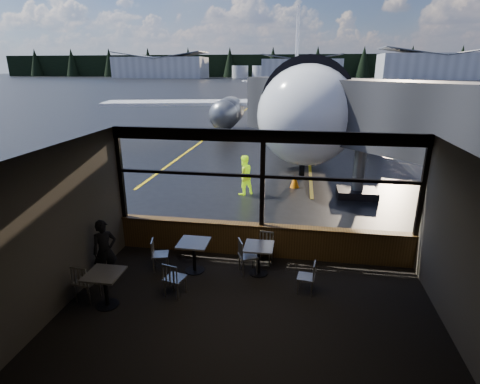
% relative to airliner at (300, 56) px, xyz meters
% --- Properties ---
extents(ground_plane, '(520.00, 520.00, 0.00)m').
position_rel_airliner_xyz_m(ground_plane, '(-0.61, 99.17, -5.80)').
color(ground_plane, black).
rests_on(ground_plane, ground).
extents(carpet_floor, '(8.00, 6.00, 0.01)m').
position_rel_airliner_xyz_m(carpet_floor, '(-0.61, -23.83, -5.79)').
color(carpet_floor, black).
rests_on(carpet_floor, ground).
extents(ceiling, '(8.00, 6.00, 0.04)m').
position_rel_airliner_xyz_m(ceiling, '(-0.61, -23.83, -2.30)').
color(ceiling, '#38332D').
rests_on(ceiling, ground).
extents(wall_left, '(0.04, 6.00, 3.50)m').
position_rel_airliner_xyz_m(wall_left, '(-4.61, -23.83, -4.05)').
color(wall_left, '#4A443B').
rests_on(wall_left, ground).
extents(wall_right, '(0.04, 6.00, 3.50)m').
position_rel_airliner_xyz_m(wall_right, '(3.39, -23.83, -4.05)').
color(wall_right, '#4A443B').
rests_on(wall_right, ground).
extents(wall_back, '(8.00, 0.04, 3.50)m').
position_rel_airliner_xyz_m(wall_back, '(-0.61, -26.83, -4.05)').
color(wall_back, '#4A443B').
rests_on(wall_back, ground).
extents(window_sill, '(8.00, 0.28, 0.90)m').
position_rel_airliner_xyz_m(window_sill, '(-0.61, -20.83, -5.35)').
color(window_sill, '#4A3116').
rests_on(window_sill, ground).
extents(window_header, '(8.00, 0.18, 0.30)m').
position_rel_airliner_xyz_m(window_header, '(-0.61, -20.83, -2.45)').
color(window_header, black).
rests_on(window_header, ground).
extents(mullion_left, '(0.12, 0.12, 2.60)m').
position_rel_airliner_xyz_m(mullion_left, '(-4.56, -20.83, -3.60)').
color(mullion_left, black).
rests_on(mullion_left, ground).
extents(mullion_centre, '(0.12, 0.12, 2.60)m').
position_rel_airliner_xyz_m(mullion_centre, '(-0.61, -20.83, -3.60)').
color(mullion_centre, black).
rests_on(mullion_centre, ground).
extents(mullion_right, '(0.12, 0.12, 2.60)m').
position_rel_airliner_xyz_m(mullion_right, '(3.34, -20.83, -3.60)').
color(mullion_right, black).
rests_on(mullion_right, ground).
extents(window_transom, '(8.00, 0.10, 0.08)m').
position_rel_airliner_xyz_m(window_transom, '(-0.61, -20.83, -3.50)').
color(window_transom, black).
rests_on(window_transom, ground).
extents(airliner, '(32.98, 39.08, 11.60)m').
position_rel_airliner_xyz_m(airliner, '(0.00, 0.00, 0.00)').
color(airliner, white).
rests_on(airliner, ground_plane).
extents(jet_bridge, '(9.38, 11.47, 5.00)m').
position_rel_airliner_xyz_m(jet_bridge, '(2.99, -15.33, -3.30)').
color(jet_bridge, '#272729').
rests_on(jet_bridge, ground_plane).
extents(cafe_table_near, '(0.72, 0.72, 0.79)m').
position_rel_airliner_xyz_m(cafe_table_near, '(-0.57, -21.81, -5.41)').
color(cafe_table_near, '#9F9892').
rests_on(cafe_table_near, carpet_floor).
extents(cafe_table_mid, '(0.75, 0.75, 0.82)m').
position_rel_airliner_xyz_m(cafe_table_mid, '(-2.21, -21.94, -5.39)').
color(cafe_table_mid, '#AAA39C').
rests_on(cafe_table_mid, carpet_floor).
extents(cafe_table_left, '(0.74, 0.74, 0.81)m').
position_rel_airliner_xyz_m(cafe_table_left, '(-3.70, -23.68, -5.39)').
color(cafe_table_left, '#9C958F').
rests_on(cafe_table_left, carpet_floor).
extents(chair_near_e, '(0.49, 0.49, 0.80)m').
position_rel_airliner_xyz_m(chair_near_e, '(0.60, -22.47, -5.40)').
color(chair_near_e, '#B2ACA1').
rests_on(chair_near_e, carpet_floor).
extents(chair_near_w, '(0.67, 0.67, 0.93)m').
position_rel_airliner_xyz_m(chair_near_w, '(-0.84, -21.80, -5.33)').
color(chair_near_w, beige).
rests_on(chair_near_w, carpet_floor).
extents(chair_near_n, '(0.53, 0.53, 0.85)m').
position_rel_airliner_xyz_m(chair_near_n, '(-0.48, -21.23, -5.37)').
color(chair_near_n, '#B7B2A5').
rests_on(chair_near_n, carpet_floor).
extents(chair_mid_s, '(0.58, 0.58, 0.88)m').
position_rel_airliner_xyz_m(chair_mid_s, '(-2.35, -23.06, -5.36)').
color(chair_mid_s, '#BBB4A8').
rests_on(chair_mid_s, carpet_floor).
extents(chair_mid_w, '(0.57, 0.57, 0.85)m').
position_rel_airliner_xyz_m(chair_mid_w, '(-3.09, -22.01, -5.38)').
color(chair_mid_w, beige).
rests_on(chair_mid_w, carpet_floor).
extents(chair_left_s, '(0.57, 0.57, 0.93)m').
position_rel_airliner_xyz_m(chair_left_s, '(-4.24, -23.53, -5.33)').
color(chair_left_s, '#B3ADA1').
rests_on(chair_left_s, carpet_floor).
extents(passenger, '(0.68, 0.66, 1.56)m').
position_rel_airliner_xyz_m(passenger, '(-4.21, -22.68, -5.02)').
color(passenger, black).
rests_on(passenger, carpet_floor).
extents(ground_crew, '(1.00, 0.98, 1.63)m').
position_rel_airliner_xyz_m(ground_crew, '(-1.90, -15.61, -4.98)').
color(ground_crew, '#BFF219').
rests_on(ground_crew, ground_plane).
extents(cone_nose, '(0.41, 0.41, 0.57)m').
position_rel_airliner_xyz_m(cone_nose, '(0.17, -14.35, -5.51)').
color(cone_nose, '#EA5807').
rests_on(cone_nose, ground_plane).
extents(cone_wing, '(0.41, 0.41, 0.57)m').
position_rel_airliner_xyz_m(cone_wing, '(-5.08, -2.52, -5.52)').
color(cone_wing, orange).
rests_on(cone_wing, ground_plane).
extents(hangar_left, '(45.00, 18.00, 11.00)m').
position_rel_airliner_xyz_m(hangar_left, '(-70.61, 159.17, -0.30)').
color(hangar_left, silver).
rests_on(hangar_left, ground_plane).
extents(hangar_mid, '(38.00, 15.00, 10.00)m').
position_rel_airliner_xyz_m(hangar_mid, '(-0.61, 164.17, -0.80)').
color(hangar_mid, silver).
rests_on(hangar_mid, ground_plane).
extents(hangar_right, '(50.00, 20.00, 12.00)m').
position_rel_airliner_xyz_m(hangar_right, '(59.39, 157.17, 0.20)').
color(hangar_right, silver).
rests_on(hangar_right, ground_plane).
extents(fuel_tank_a, '(8.00, 8.00, 6.00)m').
position_rel_airliner_xyz_m(fuel_tank_a, '(-30.61, 161.17, -2.80)').
color(fuel_tank_a, silver).
rests_on(fuel_tank_a, ground_plane).
extents(fuel_tank_b, '(8.00, 8.00, 6.00)m').
position_rel_airliner_xyz_m(fuel_tank_b, '(-20.61, 161.17, -2.80)').
color(fuel_tank_b, silver).
rests_on(fuel_tank_b, ground_plane).
extents(fuel_tank_c, '(8.00, 8.00, 6.00)m').
position_rel_airliner_xyz_m(fuel_tank_c, '(-10.61, 161.17, -2.80)').
color(fuel_tank_c, silver).
rests_on(fuel_tank_c, ground_plane).
extents(treeline, '(360.00, 3.00, 12.00)m').
position_rel_airliner_xyz_m(treeline, '(-0.61, 189.17, 0.20)').
color(treeline, black).
rests_on(treeline, ground_plane).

